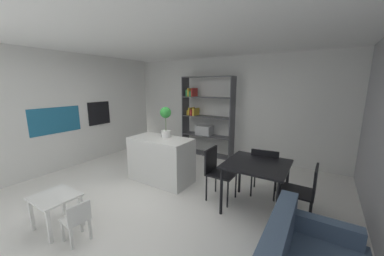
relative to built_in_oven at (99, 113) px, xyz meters
name	(u,v)px	position (x,y,z in m)	size (l,w,h in m)	color
ground_plane	(151,194)	(2.55, -0.84, -1.22)	(9.03, 9.03, 0.00)	silver
ceiling_slab	(144,35)	(2.55, -0.84, 1.51)	(6.57, 5.83, 0.06)	white
back_partition	(219,107)	(2.55, 2.05, 0.13)	(6.57, 0.06, 2.71)	silver
tall_cabinet_run_left	(59,110)	(-0.35, -0.84, 0.13)	(0.65, 5.25, 2.71)	silver
cabinet_niche_splashback	(56,120)	(-0.02, -1.09, -0.05)	(0.01, 1.09, 0.59)	#1E6084
built_in_oven	(99,113)	(0.00, 0.00, 0.00)	(0.06, 0.61, 0.60)	black
kitchen_island	(161,160)	(2.35, -0.28, -0.77)	(1.27, 0.66, 0.91)	silver
potted_plant_on_island	(166,119)	(2.40, -0.16, 0.06)	(0.22, 0.22, 0.62)	white
open_bookshelf	(205,118)	(2.25, 1.74, -0.17)	(1.48, 0.37, 2.18)	#4C4C51
child_table	(55,201)	(2.11, -2.22, -0.82)	(0.56, 0.50, 0.48)	white
child_chair_right	(77,220)	(2.63, -2.23, -0.91)	(0.30, 0.30, 0.55)	silver
dining_table	(257,168)	(4.30, -0.32, -0.53)	(0.92, 0.93, 0.78)	black
dining_chair_far	(265,168)	(4.31, 0.17, -0.69)	(0.50, 0.50, 0.89)	black
dining_chair_island_side	(217,169)	(3.63, -0.32, -0.68)	(0.45, 0.43, 0.89)	black
dining_chair_window_side	(304,189)	(4.98, -0.32, -0.69)	(0.47, 0.42, 0.88)	black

